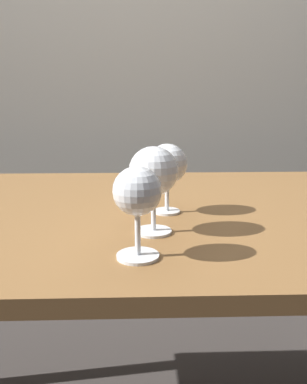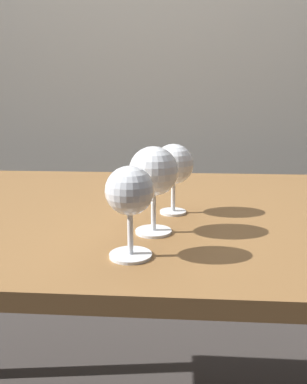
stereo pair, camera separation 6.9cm
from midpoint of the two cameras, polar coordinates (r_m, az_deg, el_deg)
back_wall at (r=1.97m, az=-4.36°, el=22.08°), size 5.00×0.08×2.60m
dining_table at (r=0.91m, az=-6.49°, el=-7.82°), size 1.51×0.82×0.77m
wine_glass_pinot at (r=0.58m, az=-5.83°, el=-0.33°), size 0.07×0.07×0.14m
wine_glass_chardonnay at (r=0.68m, az=-2.90°, el=2.82°), size 0.09×0.09×0.16m
wine_glass_cabernet at (r=0.81m, az=-0.41°, el=3.98°), size 0.08×0.08×0.15m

